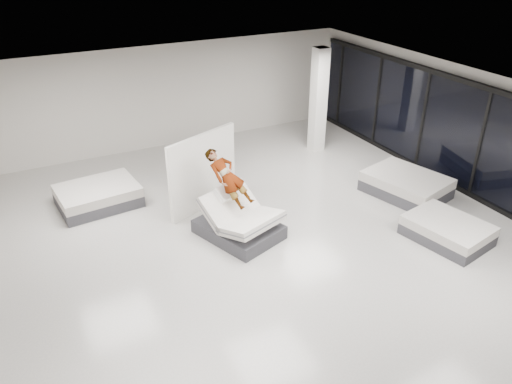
# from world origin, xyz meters

# --- Properties ---
(room) EXTENTS (14.00, 14.04, 3.20)m
(room) POSITION_xyz_m (0.00, 0.00, 1.60)
(room) COLOR beige
(room) RESTS_ON ground
(hero_bed) EXTENTS (1.86, 2.14, 1.13)m
(hero_bed) POSITION_xyz_m (-0.34, 1.00, 0.35)
(hero_bed) COLOR #38383D
(hero_bed) RESTS_ON floor
(person) EXTENTS (0.98, 1.49, 1.26)m
(person) POSITION_xyz_m (-0.45, 1.31, 1.13)
(person) COLOR slate
(person) RESTS_ON hero_bed
(remote) EXTENTS (0.09, 0.15, 0.08)m
(remote) POSITION_xyz_m (-0.12, 1.05, 0.97)
(remote) COLOR black
(remote) RESTS_ON person
(divider_panel) EXTENTS (2.03, 0.92, 1.96)m
(divider_panel) POSITION_xyz_m (-0.55, 2.61, 0.98)
(divider_panel) COLOR white
(divider_panel) RESTS_ON floor
(flat_bed_right_far) EXTENTS (1.95, 2.31, 0.55)m
(flat_bed_right_far) POSITION_xyz_m (4.44, 0.84, 0.27)
(flat_bed_right_far) COLOR #38383D
(flat_bed_right_far) RESTS_ON floor
(flat_bed_right_near) EXTENTS (1.60, 1.94, 0.47)m
(flat_bed_right_near) POSITION_xyz_m (3.77, -1.27, 0.24)
(flat_bed_right_near) COLOR #38383D
(flat_bed_right_near) RESTS_ON floor
(flat_bed_left_far) EXTENTS (2.06, 1.63, 0.53)m
(flat_bed_left_far) POSITION_xyz_m (-2.92, 3.91, 0.26)
(flat_bed_left_far) COLOR #38383D
(flat_bed_left_far) RESTS_ON floor
(column) EXTENTS (0.40, 0.40, 3.20)m
(column) POSITION_xyz_m (4.00, 4.50, 1.60)
(column) COLOR white
(column) RESTS_ON floor
(storefront_glazing) EXTENTS (0.12, 13.40, 2.92)m
(storefront_glazing) POSITION_xyz_m (5.90, 0.00, 1.45)
(storefront_glazing) COLOR #222639
(storefront_glazing) RESTS_ON floor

